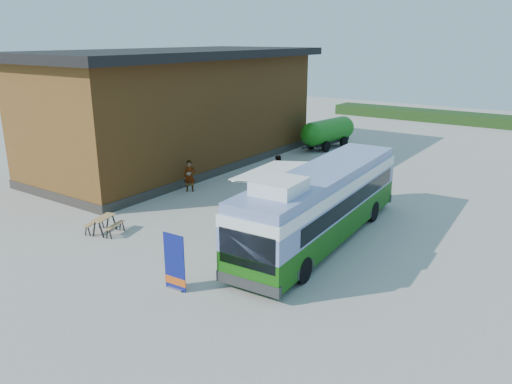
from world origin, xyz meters
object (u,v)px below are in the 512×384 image
Objects in this scene: person_b at (277,170)px; picnic_table at (104,221)px; slurry_tanker at (328,132)px; banner at (175,267)px; person_a at (190,176)px; bus at (321,202)px.

picnic_table is at bearing 0.66° from person_b.
banner is at bearing -67.11° from slurry_tanker.
picnic_table is at bearing -81.84° from slurry_tanker.
picnic_table is 0.91× the size of person_b.
slurry_tanker reaches higher than banner.
banner is 13.22m from person_b.
picnic_table is 6.92m from person_a.
bus is 7.32× the size of picnic_table.
person_b is at bearing 14.55° from person_a.
banner is 11.42m from person_a.
banner is 1.28× the size of picnic_table.
person_a is at bearing -86.28° from slurry_tanker.
picnic_table is 21.40m from slurry_tanker.
bus is 7.02m from banner.
person_b reaches higher than person_a.
person_a is at bearing 164.10° from bus.
banner is 0.34× the size of slurry_tanker.
person_a is (-9.30, 2.15, -0.82)m from bus.
slurry_tanker is at bearing -155.95° from person_b.
person_b is at bearing -70.20° from slurry_tanker.
person_b is (3.35, 3.82, 0.00)m from person_a.
slurry_tanker is (1.15, 14.57, 0.41)m from person_a.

